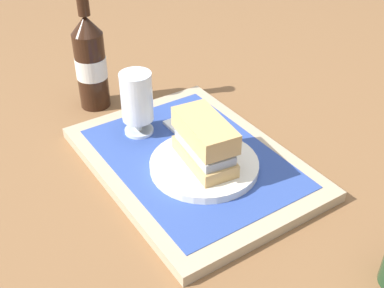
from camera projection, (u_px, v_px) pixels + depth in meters
The scene contains 8 objects.
ground_plane at pixel (192, 166), 0.89m from camera, with size 3.00×3.00×0.00m, color brown.
tray at pixel (192, 162), 0.88m from camera, with size 0.44×0.32×0.02m, color tan.
placemat at pixel (192, 157), 0.88m from camera, with size 0.38×0.27×0.00m, color #2D4793.
plate at pixel (203, 165), 0.85m from camera, with size 0.19×0.19×0.01m, color silver.
sandwich at pixel (203, 141), 0.82m from camera, with size 0.14×0.08×0.08m.
beer_glass at pixel (137, 101), 0.91m from camera, with size 0.06×0.06×0.12m.
napkin_folded at pixel (190, 127), 0.95m from camera, with size 0.09×0.07×0.01m, color white.
beer_bottle at pixel (90, 61), 1.01m from camera, with size 0.07×0.07×0.27m.
Camera 1 is at (-0.59, 0.39, 0.55)m, focal length 45.63 mm.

